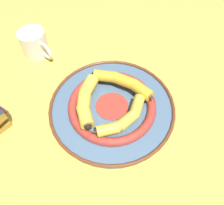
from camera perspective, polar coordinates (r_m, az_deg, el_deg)
ground_plane at (r=0.66m, az=2.42°, el=-4.45°), size 2.80×2.80×0.00m
decorative_bowl at (r=0.66m, az=-0.00°, el=-1.13°), size 0.38×0.38×0.04m
banana_a at (r=0.59m, az=3.05°, el=-4.33°), size 0.16×0.12×0.03m
banana_b at (r=0.67m, az=3.25°, el=5.22°), size 0.08×0.21×0.03m
banana_c at (r=0.63m, az=-6.73°, el=0.83°), size 0.19×0.08×0.04m
coffee_mug at (r=0.85m, az=-19.58°, el=14.47°), size 0.10×0.14×0.09m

